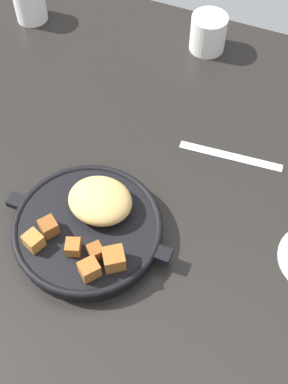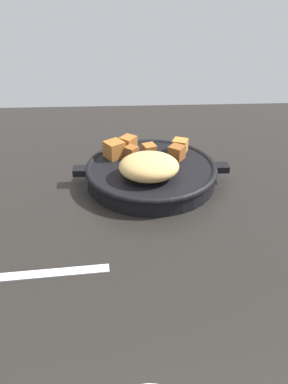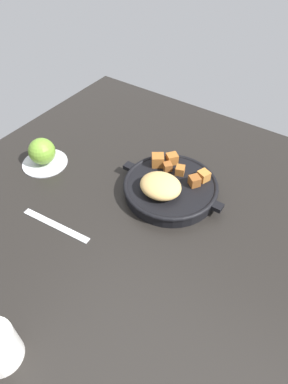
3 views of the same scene
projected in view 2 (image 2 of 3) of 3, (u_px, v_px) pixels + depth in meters
The scene contains 3 objects.
ground_plane at pixel (126, 218), 72.17cm from camera, with size 101.40×103.51×2.40cm, color black.
cast_iron_skillet at pixel (150, 171), 78.52cm from camera, with size 28.50×24.17×7.49cm.
butter_knife at pixel (39, 274), 58.34cm from camera, with size 18.87×1.60×0.36cm, color silver.
Camera 2 is at (-0.05, 59.70, 39.70)cm, focal length 40.30 mm.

